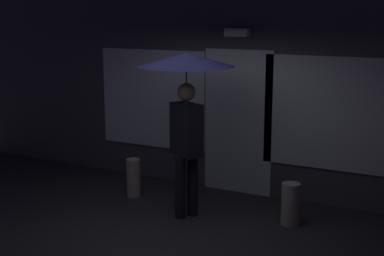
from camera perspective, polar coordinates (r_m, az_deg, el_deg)
The scene contains 5 objects.
ground_plane at distance 6.97m, azimuth -2.78°, elevation -11.40°, with size 18.00×18.00×0.00m, color #2D2D33.
building_facade at distance 8.54m, azimuth 5.26°, elevation 6.36°, with size 10.58×0.48×3.93m.
person_with_umbrella at distance 7.30m, azimuth -0.58°, elevation 4.23°, with size 1.27×1.27×2.22m.
sidewalk_bollard at distance 8.49m, azimuth -6.01°, elevation -5.08°, with size 0.21×0.21×0.58m, color #B2A899.
sidewalk_bollard_2 at distance 7.47m, azimuth 10.03°, elevation -7.65°, with size 0.24×0.24×0.56m, color #B2A899.
Camera 1 is at (3.32, -5.48, 2.74)m, focal length 52.21 mm.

